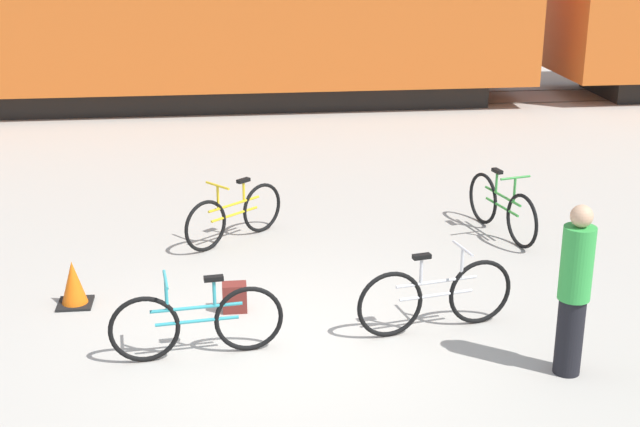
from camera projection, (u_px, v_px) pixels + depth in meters
ground_plane at (283, 342)px, 9.62m from camera, size 80.00×80.00×0.00m
rail_near at (245, 110)px, 20.52m from camera, size 54.17×0.07×0.01m
rail_far at (243, 97)px, 21.86m from camera, size 54.17×0.07×0.01m
bicycle_silver at (436, 296)px, 9.77m from camera, size 1.82×0.49×0.95m
bicycle_green at (502, 208)px, 12.63m from camera, size 0.53×1.78×0.95m
bicycle_yellow at (235, 215)px, 12.39m from camera, size 1.38×1.18×0.89m
bicycle_teal at (197, 322)px, 9.20m from camera, size 1.80×0.46×0.91m
person_in_green at (574, 290)px, 8.70m from camera, size 0.32×0.32×1.78m
backpack at (235, 297)px, 10.30m from camera, size 0.28×0.20×0.34m
traffic_cone at (74, 285)px, 10.43m from camera, size 0.40×0.40×0.55m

